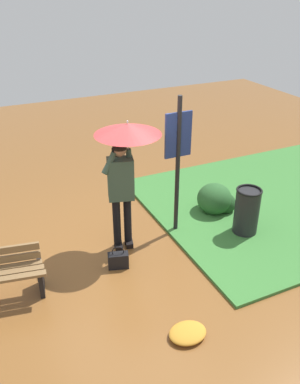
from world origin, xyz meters
name	(u,v)px	position (x,y,z in m)	size (l,w,h in m)	color
ground_plane	(123,248)	(0.00, 0.00, 0.00)	(18.00, 18.00, 0.00)	brown
grass_verge	(278,201)	(3.22, 0.14, 0.03)	(4.80, 4.00, 0.05)	#387533
person_with_umbrella	(125,154)	(0.11, 0.09, 1.55)	(0.96, 0.96, 2.04)	black
info_sign_post	(178,151)	(0.98, 0.11, 1.44)	(0.44, 0.07, 2.30)	black
handbag	(118,260)	(-0.24, -0.41, 0.13)	(0.33, 0.22, 0.37)	black
trash_bin	(247,212)	(1.98, -0.47, 0.42)	(0.42, 0.42, 0.83)	black
shrub_cluster	(217,200)	(1.93, 0.31, 0.26)	(0.68, 0.62, 0.56)	#285628
leaf_pile_near_person	(188,333)	(0.04, -1.97, 0.05)	(0.47, 0.37, 0.10)	#C68428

